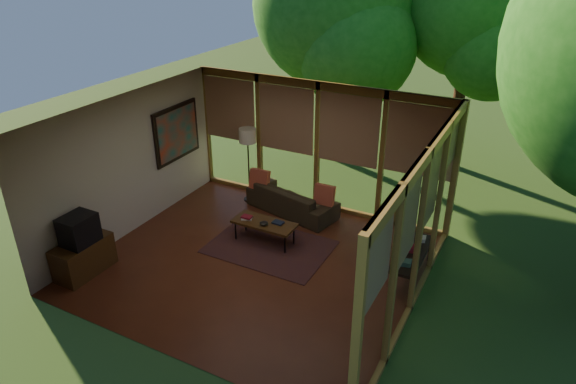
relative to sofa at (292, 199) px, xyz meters
The scene contains 25 objects.
floor 2.05m from the sofa, 80.96° to the right, with size 5.50×5.50×0.00m, color brown.
ceiling 3.15m from the sofa, 80.96° to the right, with size 5.50×5.50×0.00m, color silver.
wall_left 3.32m from the sofa, 140.57° to the right, with size 0.04×5.00×2.70m, color beige.
wall_front 4.64m from the sofa, 85.96° to the right, with size 5.50×0.04×2.70m, color beige.
window_wall_back 1.22m from the sofa, 57.53° to the left, with size 5.50×0.12×2.70m, color olive.
window_wall_right 3.81m from the sofa, 33.10° to the right, with size 0.12×5.00×2.70m, color olive.
tree_nw 4.83m from the sofa, 99.70° to the left, with size 3.90×3.90×5.74m.
tree_ne 5.90m from the sofa, 59.52° to the left, with size 3.16×3.16×5.41m.
rug 1.48m from the sofa, 79.39° to the right, with size 2.20×1.55×0.01m, color maroon.
sofa is the anchor object (origin of this frame).
pillow_left 0.81m from the sofa, behind, with size 0.43×0.14×0.43m, color #9A1F0E.
pillow_right 0.81m from the sofa, ahead, with size 0.40×0.13×0.40m, color #9A1F0E.
ct_book_lower 1.39m from the sofa, 101.06° to the right, with size 0.20×0.15×0.03m, color beige.
ct_book_upper 1.39m from the sofa, 101.06° to the right, with size 0.19×0.14×0.03m, color maroon.
ct_book_side 1.28m from the sofa, 74.71° to the right, with size 0.20×0.15×0.03m, color black.
ct_bowl 1.42m from the sofa, 84.51° to the right, with size 0.16×0.16×0.07m, color black.
media_cabinet 4.19m from the sofa, 120.93° to the right, with size 0.50×1.00×0.60m, color #4F3115.
television 4.21m from the sofa, 120.70° to the right, with size 0.45×0.55×0.50m, color black.
console_book_a 3.11m from the sofa, 28.77° to the right, with size 0.21×0.16×0.08m, color #30544B.
console_book_b 2.92m from the sofa, 20.99° to the right, with size 0.23×0.17×0.10m, color maroon.
console_book_c 2.80m from the sofa, 13.30° to the right, with size 0.24×0.17×0.07m, color beige.
floor_lamp 1.56m from the sofa, behind, with size 0.36×0.36×1.65m.
coffee_table 1.31m from the sofa, 86.27° to the right, with size 1.20×0.50×0.43m.
side_console 2.93m from the sofa, 21.90° to the right, with size 0.60×1.40×0.46m.
wall_painting 2.77m from the sofa, 165.93° to the right, with size 0.06×1.35×1.15m.
Camera 1 is at (4.02, -6.47, 5.17)m, focal length 32.00 mm.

